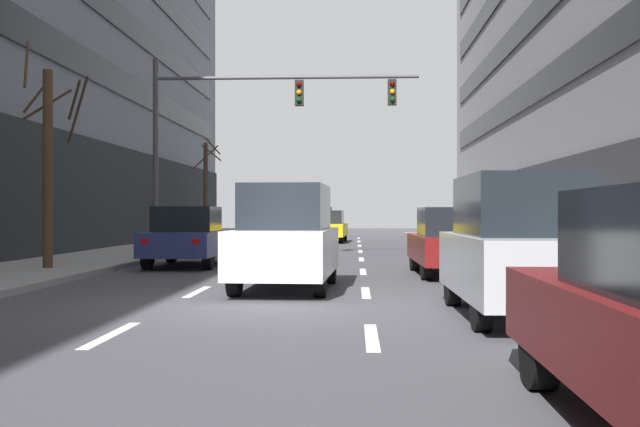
# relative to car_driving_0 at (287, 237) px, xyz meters

# --- Properties ---
(ground_plane) EXTENTS (120.00, 120.00, 0.00)m
(ground_plane) POSITION_rel_car_driving_0_xyz_m (-0.06, -2.53, -1.03)
(ground_plane) COLOR #424247
(lane_stripe_l1_s3) EXTENTS (0.16, 2.00, 0.01)m
(lane_stripe_l1_s3) POSITION_rel_car_driving_0_xyz_m (-1.67, -5.53, -1.03)
(lane_stripe_l1_s3) COLOR silver
(lane_stripe_l1_s3) RESTS_ON ground
(lane_stripe_l1_s4) EXTENTS (0.16, 2.00, 0.01)m
(lane_stripe_l1_s4) POSITION_rel_car_driving_0_xyz_m (-1.67, -0.53, -1.03)
(lane_stripe_l1_s4) COLOR silver
(lane_stripe_l1_s4) RESTS_ON ground
(lane_stripe_l1_s5) EXTENTS (0.16, 2.00, 0.01)m
(lane_stripe_l1_s5) POSITION_rel_car_driving_0_xyz_m (-1.67, 4.47, -1.03)
(lane_stripe_l1_s5) COLOR silver
(lane_stripe_l1_s5) RESTS_ON ground
(lane_stripe_l1_s6) EXTENTS (0.16, 2.00, 0.01)m
(lane_stripe_l1_s6) POSITION_rel_car_driving_0_xyz_m (-1.67, 9.47, -1.03)
(lane_stripe_l1_s6) COLOR silver
(lane_stripe_l1_s6) RESTS_ON ground
(lane_stripe_l1_s7) EXTENTS (0.16, 2.00, 0.01)m
(lane_stripe_l1_s7) POSITION_rel_car_driving_0_xyz_m (-1.67, 14.47, -1.03)
(lane_stripe_l1_s7) COLOR silver
(lane_stripe_l1_s7) RESTS_ON ground
(lane_stripe_l1_s8) EXTENTS (0.16, 2.00, 0.01)m
(lane_stripe_l1_s8) POSITION_rel_car_driving_0_xyz_m (-1.67, 19.47, -1.03)
(lane_stripe_l1_s8) COLOR silver
(lane_stripe_l1_s8) RESTS_ON ground
(lane_stripe_l1_s9) EXTENTS (0.16, 2.00, 0.01)m
(lane_stripe_l1_s9) POSITION_rel_car_driving_0_xyz_m (-1.67, 24.47, -1.03)
(lane_stripe_l1_s9) COLOR silver
(lane_stripe_l1_s9) RESTS_ON ground
(lane_stripe_l1_s10) EXTENTS (0.16, 2.00, 0.01)m
(lane_stripe_l1_s10) POSITION_rel_car_driving_0_xyz_m (-1.67, 29.47, -1.03)
(lane_stripe_l1_s10) COLOR silver
(lane_stripe_l1_s10) RESTS_ON ground
(lane_stripe_l2_s3) EXTENTS (0.16, 2.00, 0.01)m
(lane_stripe_l2_s3) POSITION_rel_car_driving_0_xyz_m (1.56, -5.53, -1.03)
(lane_stripe_l2_s3) COLOR silver
(lane_stripe_l2_s3) RESTS_ON ground
(lane_stripe_l2_s4) EXTENTS (0.16, 2.00, 0.01)m
(lane_stripe_l2_s4) POSITION_rel_car_driving_0_xyz_m (1.56, -0.53, -1.03)
(lane_stripe_l2_s4) COLOR silver
(lane_stripe_l2_s4) RESTS_ON ground
(lane_stripe_l2_s5) EXTENTS (0.16, 2.00, 0.01)m
(lane_stripe_l2_s5) POSITION_rel_car_driving_0_xyz_m (1.56, 4.47, -1.03)
(lane_stripe_l2_s5) COLOR silver
(lane_stripe_l2_s5) RESTS_ON ground
(lane_stripe_l2_s6) EXTENTS (0.16, 2.00, 0.01)m
(lane_stripe_l2_s6) POSITION_rel_car_driving_0_xyz_m (1.56, 9.47, -1.03)
(lane_stripe_l2_s6) COLOR silver
(lane_stripe_l2_s6) RESTS_ON ground
(lane_stripe_l2_s7) EXTENTS (0.16, 2.00, 0.01)m
(lane_stripe_l2_s7) POSITION_rel_car_driving_0_xyz_m (1.56, 14.47, -1.03)
(lane_stripe_l2_s7) COLOR silver
(lane_stripe_l2_s7) RESTS_ON ground
(lane_stripe_l2_s8) EXTENTS (0.16, 2.00, 0.01)m
(lane_stripe_l2_s8) POSITION_rel_car_driving_0_xyz_m (1.56, 19.47, -1.03)
(lane_stripe_l2_s8) COLOR silver
(lane_stripe_l2_s8) RESTS_ON ground
(lane_stripe_l2_s9) EXTENTS (0.16, 2.00, 0.01)m
(lane_stripe_l2_s9) POSITION_rel_car_driving_0_xyz_m (1.56, 24.47, -1.03)
(lane_stripe_l2_s9) COLOR silver
(lane_stripe_l2_s9) RESTS_ON ground
(lane_stripe_l2_s10) EXTENTS (0.16, 2.00, 0.01)m
(lane_stripe_l2_s10) POSITION_rel_car_driving_0_xyz_m (1.56, 29.47, -1.03)
(lane_stripe_l2_s10) COLOR silver
(lane_stripe_l2_s10) RESTS_ON ground
(car_driving_0) EXTENTS (1.96, 4.35, 2.07)m
(car_driving_0) POSITION_rel_car_driving_0_xyz_m (0.00, 0.00, 0.00)
(car_driving_0) COLOR black
(car_driving_0) RESTS_ON ground
(car_driving_1) EXTENTS (1.96, 4.55, 1.70)m
(car_driving_1) POSITION_rel_car_driving_0_xyz_m (-3.40, 6.27, -0.20)
(car_driving_1) COLOR black
(car_driving_1) RESTS_ON ground
(car_driving_2) EXTENTS (1.93, 4.38, 2.10)m
(car_driving_2) POSITION_rel_car_driving_0_xyz_m (-3.15, 27.41, 0.01)
(car_driving_2) COLOR black
(car_driving_2) RESTS_ON ground
(taxi_driving_3) EXTENTS (2.02, 4.45, 1.82)m
(taxi_driving_3) POSITION_rel_car_driving_0_xyz_m (-0.05, 23.12, -0.22)
(taxi_driving_3) COLOR black
(taxi_driving_3) RESTS_ON ground
(car_parked_1) EXTENTS (1.82, 4.28, 2.07)m
(car_parked_1) POSITION_rel_car_driving_0_xyz_m (3.74, -3.71, -0.00)
(car_parked_1) COLOR black
(car_parked_1) RESTS_ON ground
(car_parked_2) EXTENTS (1.91, 4.43, 1.65)m
(car_parked_2) POSITION_rel_car_driving_0_xyz_m (3.74, 3.48, -0.22)
(car_parked_2) COLOR black
(car_parked_2) RESTS_ON ground
(traffic_signal_0) EXTENTS (8.84, 0.35, 6.51)m
(traffic_signal_0) POSITION_rel_car_driving_0_xyz_m (-2.27, 9.74, 3.67)
(traffic_signal_0) COLOR #4C4C51
(traffic_signal_0) RESTS_ON sidewalk_left
(street_tree_0) EXTENTS (1.91, 1.78, 5.78)m
(street_tree_0) POSITION_rel_car_driving_0_xyz_m (-6.37, 3.69, 1.82)
(street_tree_0) COLOR #4C3823
(street_tree_0) RESTS_ON sidewalk_left
(street_tree_2) EXTENTS (1.71, 1.72, 5.19)m
(street_tree_2) POSITION_rel_car_driving_0_xyz_m (-6.37, 23.27, 1.76)
(street_tree_2) COLOR #4C3823
(street_tree_2) RESTS_ON sidewalk_left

